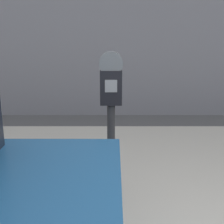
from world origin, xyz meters
TOP-DOWN VIEW (x-y plane):
  - sidewalk at (0.00, 2.20)m, footprint 24.00×2.80m
  - parking_meter at (-0.26, 1.29)m, footprint 0.21×0.14m

SIDE VIEW (x-z plane):
  - sidewalk at x=0.00m, z-range 0.00..0.15m
  - parking_meter at x=-0.26m, z-range 0.42..1.86m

